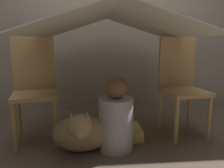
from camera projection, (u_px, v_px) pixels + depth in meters
The scene contains 8 objects.
ground_plane at pixel (114, 146), 1.97m from camera, with size 8.80×8.80×0.00m, color brown.
wall_back at pixel (105, 17), 2.87m from camera, with size 7.00×0.05×2.50m.
chair_left at pixel (35, 85), 2.06m from camera, with size 0.46×0.46×0.97m.
chair_right at pixel (181, 82), 2.19m from camera, with size 0.44×0.44×0.97m.
sheet_canopy at pixel (112, 23), 1.94m from camera, with size 1.43×1.35×0.24m.
person_front at pixel (116, 119), 1.88m from camera, with size 0.30×0.30×0.64m.
dog at pixel (81, 132), 1.81m from camera, with size 0.48×0.42×0.41m.
floor_cushion at pixel (121, 132), 2.15m from camera, with size 0.40×0.32×0.10m.
Camera 1 is at (-0.18, -1.82, 0.92)m, focal length 35.00 mm.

